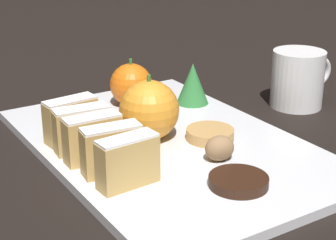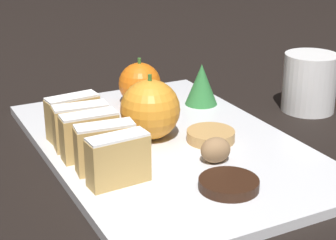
% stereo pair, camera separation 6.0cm
% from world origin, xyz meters
% --- Properties ---
extents(ground_plane, '(6.00, 6.00, 0.00)m').
position_xyz_m(ground_plane, '(0.00, 0.00, 0.00)').
color(ground_plane, black).
extents(serving_platter, '(0.31, 0.46, 0.01)m').
position_xyz_m(serving_platter, '(0.00, 0.00, 0.01)').
color(serving_platter, silver).
rests_on(serving_platter, ground_plane).
extents(stollen_slice_front, '(0.07, 0.03, 0.06)m').
position_xyz_m(stollen_slice_front, '(-0.10, -0.08, 0.04)').
color(stollen_slice_front, tan).
rests_on(stollen_slice_front, serving_platter).
extents(stollen_slice_second, '(0.07, 0.03, 0.06)m').
position_xyz_m(stollen_slice_second, '(-0.10, -0.04, 0.04)').
color(stollen_slice_second, tan).
rests_on(stollen_slice_second, serving_platter).
extents(stollen_slice_third, '(0.07, 0.03, 0.06)m').
position_xyz_m(stollen_slice_third, '(-0.11, -0.00, 0.04)').
color(stollen_slice_third, tan).
rests_on(stollen_slice_third, serving_platter).
extents(stollen_slice_fourth, '(0.07, 0.03, 0.06)m').
position_xyz_m(stollen_slice_fourth, '(-0.10, 0.03, 0.04)').
color(stollen_slice_fourth, tan).
rests_on(stollen_slice_fourth, serving_platter).
extents(stollen_slice_fifth, '(0.07, 0.03, 0.06)m').
position_xyz_m(stollen_slice_fifth, '(-0.10, 0.07, 0.04)').
color(stollen_slice_fifth, tan).
rests_on(stollen_slice_fifth, serving_platter).
extents(orange_near, '(0.08, 0.08, 0.09)m').
position_xyz_m(orange_near, '(-0.01, 0.02, 0.05)').
color(orange_near, orange).
rests_on(orange_near, serving_platter).
extents(orange_far, '(0.06, 0.06, 0.07)m').
position_xyz_m(orange_far, '(0.03, 0.15, 0.04)').
color(orange_far, orange).
rests_on(orange_far, serving_platter).
extents(walnut, '(0.04, 0.03, 0.03)m').
position_xyz_m(walnut, '(0.02, -0.08, 0.03)').
color(walnut, '#8E6B47').
rests_on(walnut, serving_platter).
extents(chocolate_cookie, '(0.07, 0.07, 0.01)m').
position_xyz_m(chocolate_cookie, '(-0.00, -0.14, 0.02)').
color(chocolate_cookie, black).
rests_on(chocolate_cookie, serving_platter).
extents(gingerbread_cookie, '(0.06, 0.06, 0.01)m').
position_xyz_m(gingerbread_cookie, '(0.05, -0.02, 0.02)').
color(gingerbread_cookie, tan).
rests_on(gingerbread_cookie, serving_platter).
extents(evergreen_sprig, '(0.05, 0.05, 0.06)m').
position_xyz_m(evergreen_sprig, '(0.11, 0.11, 0.04)').
color(evergreen_sprig, '#2D7538').
rests_on(evergreen_sprig, serving_platter).
extents(coffee_mug, '(0.11, 0.08, 0.09)m').
position_xyz_m(coffee_mug, '(0.26, 0.04, 0.04)').
color(coffee_mug, white).
rests_on(coffee_mug, ground_plane).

